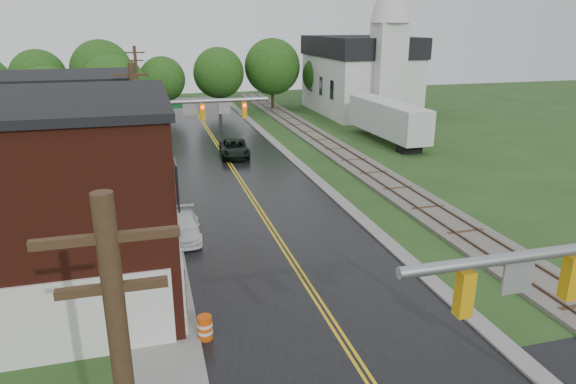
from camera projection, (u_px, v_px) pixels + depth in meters
name	position (u px, v px, depth m)	size (l,w,h in m)	color
main_road	(238.00, 178.00, 38.22)	(10.00, 90.00, 0.02)	black
curb_right	(290.00, 157.00, 44.16)	(0.80, 70.00, 0.12)	gray
sidewalk_left	(155.00, 207.00, 32.08)	(2.40, 50.00, 0.12)	gray
yellow_house	(68.00, 159.00, 30.77)	(8.00, 7.00, 6.40)	tan
darkred_building	(98.00, 142.00, 39.58)	(7.00, 6.00, 4.40)	#3F0F0C
church	(363.00, 67.00, 63.17)	(10.40, 18.40, 20.00)	silver
railroad	(340.00, 152.00, 45.29)	(3.20, 80.00, 0.30)	#59544C
traffic_signal_far	(191.00, 121.00, 33.04)	(7.34, 0.43, 7.20)	gray
utility_pole_b	(138.00, 144.00, 27.70)	(1.80, 0.28, 9.00)	#382616
utility_pole_c	(138.00, 93.00, 47.84)	(1.80, 0.28, 9.00)	#382616
tree_left_c	(50.00, 105.00, 42.37)	(6.00, 6.00, 7.65)	black
tree_left_e	(116.00, 91.00, 49.03)	(6.40, 6.40, 8.16)	black
suv_dark	(234.00, 148.00, 44.06)	(2.36, 5.11, 1.42)	black
pickup_white	(184.00, 227.00, 27.34)	(1.70, 4.18, 1.21)	white
semi_trailer	(388.00, 119.00, 48.99)	(3.01, 12.21, 3.83)	black
construction_barrel	(205.00, 328.00, 18.55)	(0.52, 0.52, 0.94)	#D64B09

